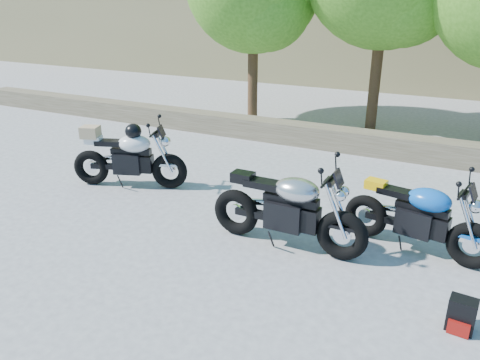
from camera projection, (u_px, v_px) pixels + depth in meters
name	position (u px, v px, depth m)	size (l,w,h in m)	color
ground	(195.00, 251.00, 6.54)	(90.00, 90.00, 0.00)	slate
stone_wall	(318.00, 136.00, 11.03)	(22.00, 0.55, 0.50)	brown
silver_bike	(288.00, 210.00, 6.47)	(2.30, 0.73, 1.16)	black
white_bike	(128.00, 156.00, 8.58)	(2.11, 0.95, 1.21)	black
blue_bike	(418.00, 218.00, 6.37)	(2.08, 0.70, 1.05)	black
backpack	(461.00, 315.00, 4.93)	(0.30, 0.26, 0.38)	black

